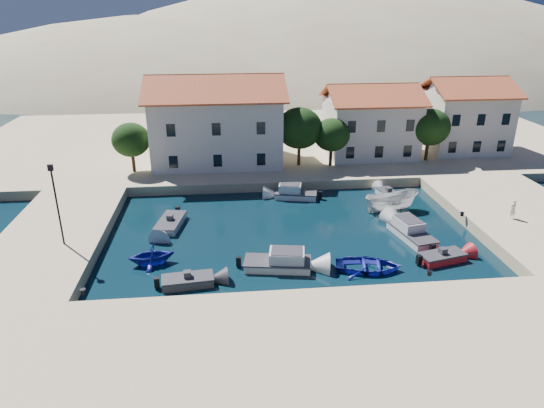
{
  "coord_description": "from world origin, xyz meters",
  "views": [
    {
      "loc": [
        -5.21,
        -25.96,
        17.57
      ],
      "look_at": [
        -1.39,
        11.83,
        2.0
      ],
      "focal_mm": 32.0,
      "sensor_mm": 36.0,
      "label": 1
    }
  ],
  "objects_px": {
    "rowboat_south": "(368,270)",
    "pedestrian": "(513,209)",
    "building_mid": "(371,119)",
    "cabin_cruiser_east": "(412,233)",
    "cabin_cruiser_south": "(278,262)",
    "building_right": "(465,113)",
    "boat_east": "(390,210)",
    "lamppost": "(56,197)",
    "building_left": "(216,118)"
  },
  "relations": [
    {
      "from": "rowboat_south",
      "to": "building_mid",
      "type": "bearing_deg",
      "value": -5.59
    },
    {
      "from": "cabin_cruiser_east",
      "to": "boat_east",
      "type": "distance_m",
      "value": 5.76
    },
    {
      "from": "building_mid",
      "to": "rowboat_south",
      "type": "xyz_separation_m",
      "value": [
        -7.26,
        -25.41,
        -5.22
      ]
    },
    {
      "from": "building_right",
      "to": "pedestrian",
      "type": "relative_size",
      "value": 5.77
    },
    {
      "from": "building_left",
      "to": "cabin_cruiser_east",
      "type": "height_order",
      "value": "building_left"
    },
    {
      "from": "lamppost",
      "to": "rowboat_south",
      "type": "bearing_deg",
      "value": -11.2
    },
    {
      "from": "building_mid",
      "to": "cabin_cruiser_east",
      "type": "relative_size",
      "value": 2.04
    },
    {
      "from": "cabin_cruiser_south",
      "to": "building_mid",
      "type": "bearing_deg",
      "value": 69.86
    },
    {
      "from": "rowboat_south",
      "to": "boat_east",
      "type": "relative_size",
      "value": 0.89
    },
    {
      "from": "building_right",
      "to": "cabin_cruiser_east",
      "type": "relative_size",
      "value": 1.83
    },
    {
      "from": "building_left",
      "to": "lamppost",
      "type": "height_order",
      "value": "building_left"
    },
    {
      "from": "building_left",
      "to": "cabin_cruiser_east",
      "type": "relative_size",
      "value": 2.85
    },
    {
      "from": "boat_east",
      "to": "lamppost",
      "type": "bearing_deg",
      "value": 93.23
    },
    {
      "from": "building_mid",
      "to": "cabin_cruiser_south",
      "type": "distance_m",
      "value": 28.47
    },
    {
      "from": "cabin_cruiser_east",
      "to": "pedestrian",
      "type": "distance_m",
      "value": 9.01
    },
    {
      "from": "building_mid",
      "to": "rowboat_south",
      "type": "distance_m",
      "value": 26.93
    },
    {
      "from": "building_right",
      "to": "boat_east",
      "type": "xyz_separation_m",
      "value": [
        -14.12,
        -15.98,
        -5.47
      ]
    },
    {
      "from": "building_left",
      "to": "building_right",
      "type": "height_order",
      "value": "building_left"
    },
    {
      "from": "building_left",
      "to": "lamppost",
      "type": "distance_m",
      "value": 23.1
    },
    {
      "from": "lamppost",
      "to": "pedestrian",
      "type": "xyz_separation_m",
      "value": [
        36.08,
        1.09,
        -2.93
      ]
    },
    {
      "from": "building_mid",
      "to": "cabin_cruiser_south",
      "type": "relative_size",
      "value": 2.07
    },
    {
      "from": "cabin_cruiser_south",
      "to": "cabin_cruiser_east",
      "type": "xyz_separation_m",
      "value": [
        11.44,
        3.77,
        0.0
      ]
    },
    {
      "from": "boat_east",
      "to": "pedestrian",
      "type": "distance_m",
      "value": 10.17
    },
    {
      "from": "building_mid",
      "to": "building_right",
      "type": "height_order",
      "value": "building_right"
    },
    {
      "from": "building_left",
      "to": "rowboat_south",
      "type": "relative_size",
      "value": 3.16
    },
    {
      "from": "building_mid",
      "to": "boat_east",
      "type": "xyz_separation_m",
      "value": [
        -2.12,
        -14.98,
        -5.22
      ]
    },
    {
      "from": "cabin_cruiser_south",
      "to": "pedestrian",
      "type": "relative_size",
      "value": 3.1
    },
    {
      "from": "building_mid",
      "to": "boat_east",
      "type": "bearing_deg",
      "value": -98.06
    },
    {
      "from": "lamppost",
      "to": "pedestrian",
      "type": "distance_m",
      "value": 36.21
    },
    {
      "from": "pedestrian",
      "to": "boat_east",
      "type": "bearing_deg",
      "value": -42.06
    },
    {
      "from": "rowboat_south",
      "to": "cabin_cruiser_east",
      "type": "xyz_separation_m",
      "value": [
        4.97,
        4.69,
        0.48
      ]
    },
    {
      "from": "building_mid",
      "to": "pedestrian",
      "type": "height_order",
      "value": "building_mid"
    },
    {
      "from": "cabin_cruiser_south",
      "to": "building_left",
      "type": "bearing_deg",
      "value": 109.45
    },
    {
      "from": "lamppost",
      "to": "boat_east",
      "type": "xyz_separation_m",
      "value": [
        27.38,
        6.02,
        -4.75
      ]
    },
    {
      "from": "building_left",
      "to": "building_mid",
      "type": "distance_m",
      "value": 18.04
    },
    {
      "from": "cabin_cruiser_east",
      "to": "rowboat_south",
      "type": "bearing_deg",
      "value": 122.05
    },
    {
      "from": "cabin_cruiser_south",
      "to": "rowboat_south",
      "type": "height_order",
      "value": "cabin_cruiser_south"
    },
    {
      "from": "cabin_cruiser_south",
      "to": "boat_east",
      "type": "relative_size",
      "value": 0.97
    },
    {
      "from": "building_mid",
      "to": "cabin_cruiser_south",
      "type": "height_order",
      "value": "building_mid"
    },
    {
      "from": "lamppost",
      "to": "cabin_cruiser_east",
      "type": "bearing_deg",
      "value": 0.6
    },
    {
      "from": "pedestrian",
      "to": "cabin_cruiser_east",
      "type": "bearing_deg",
      "value": -7.34
    },
    {
      "from": "building_right",
      "to": "rowboat_south",
      "type": "relative_size",
      "value": 2.03
    },
    {
      "from": "rowboat_south",
      "to": "building_right",
      "type": "bearing_deg",
      "value": -25.74
    },
    {
      "from": "cabin_cruiser_south",
      "to": "cabin_cruiser_east",
      "type": "relative_size",
      "value": 0.98
    },
    {
      "from": "building_mid",
      "to": "building_right",
      "type": "distance_m",
      "value": 12.04
    },
    {
      "from": "building_left",
      "to": "building_mid",
      "type": "height_order",
      "value": "building_left"
    },
    {
      "from": "building_left",
      "to": "boat_east",
      "type": "height_order",
      "value": "building_left"
    },
    {
      "from": "rowboat_south",
      "to": "pedestrian",
      "type": "bearing_deg",
      "value": -58.0
    },
    {
      "from": "building_left",
      "to": "building_mid",
      "type": "relative_size",
      "value": 1.4
    },
    {
      "from": "building_right",
      "to": "rowboat_south",
      "type": "height_order",
      "value": "building_right"
    }
  ]
}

